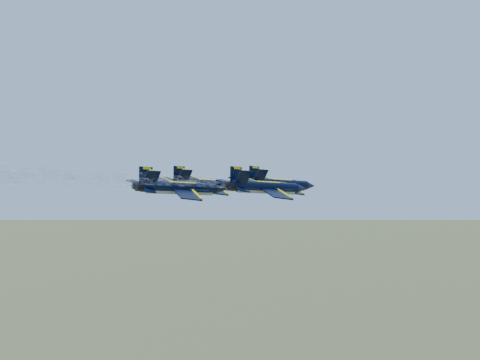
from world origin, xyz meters
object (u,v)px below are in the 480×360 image
Objects in this scene: jet_lead at (281,184)px; jet_left at (209,184)px; jet_right at (267,187)px; jet_slot at (181,188)px.

jet_lead and jet_left have the same top height.
jet_left is (-11.09, -9.59, 0.00)m from jet_lead.
jet_right and jet_slot have the same top height.
jet_left is at bearing -123.75° from jet_lead.
jet_right is at bearing 4.25° from jet_left.
jet_lead is at bearing 56.25° from jet_left.
jet_lead is 24.10m from jet_slot.
jet_left is 1.00× the size of jet_slot.
jet_right is at bearing 59.22° from jet_slot.
jet_slot is (-11.01, -10.56, 0.00)m from jet_right.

